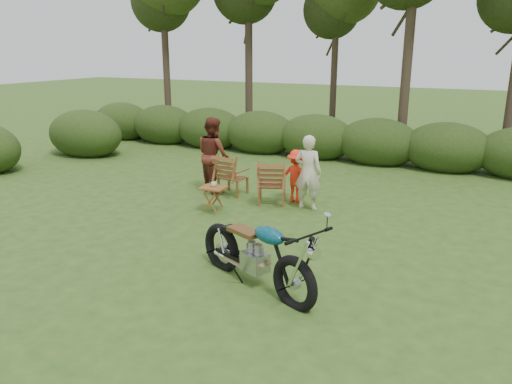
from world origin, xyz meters
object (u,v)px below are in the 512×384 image
at_px(cup, 214,184).
at_px(child, 296,202).
at_px(motorcycle, 255,285).
at_px(lawn_chair_left, 233,194).
at_px(lawn_chair_right, 272,203).
at_px(adult_a, 307,209).
at_px(adult_b, 214,191).
at_px(side_table, 213,199).

height_order(cup, child, cup).
xyz_separation_m(motorcycle, lawn_chair_left, (-2.61, 4.09, 0.00)).
distance_m(motorcycle, lawn_chair_right, 4.10).
relative_size(lawn_chair_right, child, 0.83).
xyz_separation_m(cup, adult_a, (1.76, 1.06, -0.61)).
distance_m(lawn_chair_left, child, 1.61).
bearing_deg(adult_a, adult_b, -9.22).
relative_size(lawn_chair_right, adult_b, 0.55).
bearing_deg(adult_b, motorcycle, 160.65).
height_order(side_table, child, child).
xyz_separation_m(lawn_chair_right, adult_b, (-1.72, 0.32, 0.00)).
distance_m(motorcycle, side_table, 3.60).
height_order(side_table, adult_a, adult_a).
bearing_deg(lawn_chair_right, cup, 29.29).
height_order(adult_a, adult_b, adult_b).
relative_size(adult_a, adult_b, 0.90).
bearing_deg(cup, side_table, -82.65).
distance_m(lawn_chair_right, lawn_chair_left, 1.18).
bearing_deg(side_table, motorcycle, -49.21).
xyz_separation_m(adult_a, adult_b, (-2.59, 0.33, 0.00)).
xyz_separation_m(lawn_chair_right, side_table, (-0.88, -1.11, 0.28)).
relative_size(cup, child, 0.10).
xyz_separation_m(side_table, cup, (-0.01, 0.04, 0.33)).
relative_size(side_table, adult_b, 0.31).
relative_size(motorcycle, adult_b, 1.27).
height_order(motorcycle, adult_b, adult_b).
bearing_deg(side_table, lawn_chair_right, 51.55).
bearing_deg(motorcycle, lawn_chair_left, 145.95).
distance_m(motorcycle, adult_b, 5.23).
xyz_separation_m(motorcycle, side_table, (-2.34, 2.72, 0.28)).
distance_m(lawn_chair_right, child, 0.58).
distance_m(motorcycle, lawn_chair_left, 4.86).
xyz_separation_m(side_table, adult_b, (-0.83, 1.43, -0.28)).
relative_size(lawn_chair_left, cup, 7.76).
relative_size(motorcycle, adult_a, 1.42).
height_order(motorcycle, side_table, motorcycle).
relative_size(side_table, cup, 4.37).
bearing_deg(adult_a, side_table, 30.19).
bearing_deg(adult_a, lawn_chair_right, -2.63).
height_order(lawn_chair_left, side_table, side_table).
height_order(motorcycle, lawn_chair_left, motorcycle).
distance_m(side_table, adult_b, 1.68).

